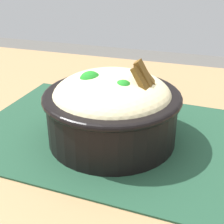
{
  "coord_description": "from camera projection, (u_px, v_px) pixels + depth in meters",
  "views": [
    {
      "loc": [
        -0.16,
        0.47,
        0.99
      ],
      "look_at": [
        -0.02,
        0.02,
        0.75
      ],
      "focal_mm": 52.4,
      "sensor_mm": 36.0,
      "label": 1
    }
  ],
  "objects": [
    {
      "name": "fork",
      "position": [
        67.0,
        117.0,
        0.62
      ],
      "size": [
        0.03,
        0.13,
        0.0
      ],
      "color": "silver",
      "rests_on": "placemat"
    },
    {
      "name": "table",
      "position": [
        107.0,
        161.0,
        0.6
      ],
      "size": [
        1.31,
        0.86,
        0.7
      ],
      "color": "#99754C",
      "rests_on": "ground_plane"
    },
    {
      "name": "placemat",
      "position": [
        107.0,
        132.0,
        0.57
      ],
      "size": [
        0.47,
        0.35,
        0.0
      ],
      "primitive_type": "cube",
      "rotation": [
        0.0,
        0.0,
        -0.05
      ],
      "color": "#1E422D",
      "rests_on": "table"
    },
    {
      "name": "bowl",
      "position": [
        112.0,
        107.0,
        0.52
      ],
      "size": [
        0.25,
        0.25,
        0.14
      ],
      "color": "black",
      "rests_on": "placemat"
    }
  ]
}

